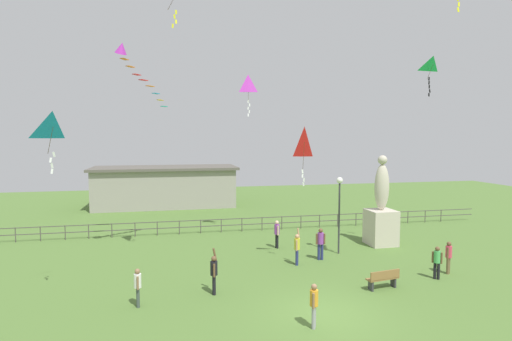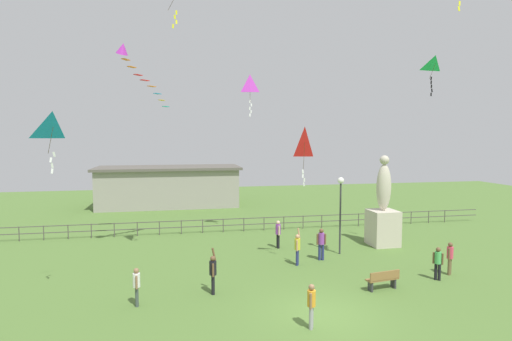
# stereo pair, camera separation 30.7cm
# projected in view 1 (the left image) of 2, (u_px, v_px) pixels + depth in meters

# --- Properties ---
(ground_plane) EXTENTS (80.00, 80.00, 0.00)m
(ground_plane) POSITION_uv_depth(u_px,v_px,m) (324.00, 314.00, 15.21)
(ground_plane) COLOR #517533
(statue_monument) EXTENTS (1.63, 1.63, 5.52)m
(statue_monument) POSITION_uv_depth(u_px,v_px,m) (381.00, 216.00, 25.02)
(statue_monument) COLOR beige
(statue_monument) RESTS_ON ground_plane
(lamppost) EXTENTS (0.36, 0.36, 4.37)m
(lamppost) POSITION_uv_depth(u_px,v_px,m) (339.00, 198.00, 22.97)
(lamppost) COLOR #38383D
(lamppost) RESTS_ON ground_plane
(park_bench) EXTENTS (1.55, 0.64, 0.85)m
(park_bench) POSITION_uv_depth(u_px,v_px,m) (383.00, 279.00, 17.74)
(park_bench) COLOR olive
(park_bench) RESTS_ON ground_plane
(person_0) EXTENTS (0.40, 0.33, 1.58)m
(person_0) POSITION_uv_depth(u_px,v_px,m) (449.00, 255.00, 19.70)
(person_0) COLOR brown
(person_0) RESTS_ON ground_plane
(person_1) EXTENTS (0.32, 0.50, 1.92)m
(person_1) POSITION_uv_depth(u_px,v_px,m) (214.00, 272.00, 17.11)
(person_1) COLOR black
(person_1) RESTS_ON ground_plane
(person_2) EXTENTS (0.51, 0.32, 1.72)m
(person_2) POSITION_uv_depth(u_px,v_px,m) (321.00, 242.00, 21.96)
(person_2) COLOR navy
(person_2) RESTS_ON ground_plane
(person_3) EXTENTS (0.29, 0.43, 1.57)m
(person_3) POSITION_uv_depth(u_px,v_px,m) (314.00, 303.00, 14.06)
(person_3) COLOR #99999E
(person_3) RESTS_ON ground_plane
(person_4) EXTENTS (0.28, 0.46, 1.52)m
(person_4) POSITION_uv_depth(u_px,v_px,m) (138.00, 285.00, 15.83)
(person_4) COLOR #3F4C47
(person_4) RESTS_ON ground_plane
(person_5) EXTENTS (0.37, 0.47, 1.90)m
(person_5) POSITION_uv_depth(u_px,v_px,m) (297.00, 247.00, 21.06)
(person_5) COLOR navy
(person_5) RESTS_ON ground_plane
(person_6) EXTENTS (0.31, 0.50, 1.66)m
(person_6) POSITION_uv_depth(u_px,v_px,m) (277.00, 232.00, 24.31)
(person_6) COLOR black
(person_6) RESTS_ON ground_plane
(person_7) EXTENTS (0.37, 0.34, 1.54)m
(person_7) POSITION_uv_depth(u_px,v_px,m) (437.00, 260.00, 18.94)
(person_7) COLOR black
(person_7) RESTS_ON ground_plane
(kite_0) EXTENTS (0.79, 0.73, 3.01)m
(kite_0) POSITION_uv_depth(u_px,v_px,m) (304.00, 144.00, 20.42)
(kite_0) COLOR red
(kite_1) EXTENTS (1.02, 0.73, 2.17)m
(kite_1) POSITION_uv_depth(u_px,v_px,m) (433.00, 66.00, 22.65)
(kite_1) COLOR #1EB759
(kite_2) EXTENTS (0.91, 0.62, 2.73)m
(kite_2) POSITION_uv_depth(u_px,v_px,m) (248.00, 85.00, 26.71)
(kite_2) COLOR #B22DB2
(kite_4) EXTENTS (1.16, 1.08, 2.36)m
(kite_4) POSITION_uv_depth(u_px,v_px,m) (53.00, 128.00, 15.62)
(kite_4) COLOR #198CD1
(streamer_kite) EXTENTS (2.72, 3.97, 3.04)m
(streamer_kite) POSITION_uv_depth(u_px,v_px,m) (125.00, 53.00, 20.92)
(streamer_kite) COLOR #B22DB2
(waterfront_railing) EXTENTS (36.06, 0.06, 0.95)m
(waterfront_railing) POSITION_uv_depth(u_px,v_px,m) (245.00, 222.00, 28.71)
(waterfront_railing) COLOR #4C4742
(waterfront_railing) RESTS_ON ground_plane
(pavilion_building) EXTENTS (13.54, 5.59, 3.81)m
(pavilion_building) POSITION_uv_depth(u_px,v_px,m) (165.00, 186.00, 39.15)
(pavilion_building) COLOR gray
(pavilion_building) RESTS_ON ground_plane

